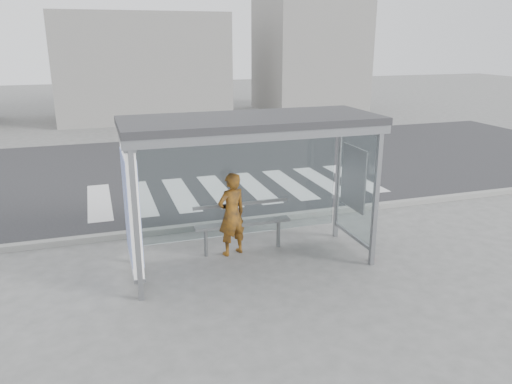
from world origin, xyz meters
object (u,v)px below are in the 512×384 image
Objects in this scene: person at (232,214)px; soda_can at (372,260)px; bus_shelter at (229,156)px; bench at (243,223)px.

soda_can is at bearing 136.66° from person.
bus_shelter reaches higher than person.
bus_shelter is at bearing -126.04° from bench.
bus_shelter is 38.43× the size of soda_can.
bench is at bearing 150.74° from soda_can.
bench is (0.22, 0.06, -0.22)m from person.
bus_shelter is at bearing 165.32° from soda_can.
bench reaches higher than soda_can.
person is 0.86× the size of bench.
person is (0.16, 0.46, -1.20)m from bus_shelter.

